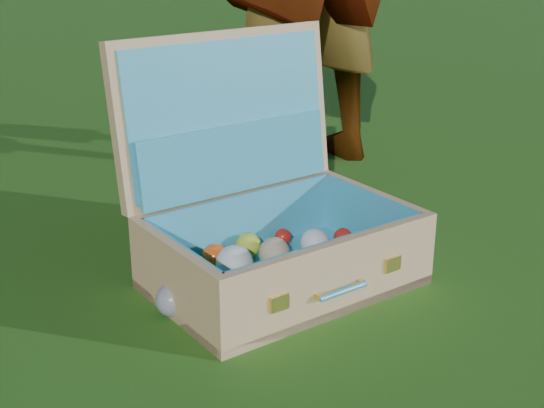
{
  "coord_description": "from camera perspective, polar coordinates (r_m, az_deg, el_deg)",
  "views": [
    {
      "loc": [
        -0.71,
        -1.26,
        0.75
      ],
      "look_at": [
        -0.2,
        0.19,
        0.16
      ],
      "focal_mm": 50.0,
      "sensor_mm": 36.0,
      "label": 1
    }
  ],
  "objects": [
    {
      "name": "ground",
      "position": [
        1.63,
        8.78,
        -6.74
      ],
      "size": [
        60.0,
        60.0,
        0.0
      ],
      "primitive_type": "plane",
      "color": "#215114",
      "rests_on": "ground"
    },
    {
      "name": "stray_ball",
      "position": [
        1.53,
        -7.48,
        -7.18
      ],
      "size": [
        0.07,
        0.07,
        0.07
      ],
      "primitive_type": "sphere",
      "color": "#426CAB",
      "rests_on": "ground"
    },
    {
      "name": "suitcase",
      "position": [
        1.64,
        -0.74,
        -0.63
      ],
      "size": [
        0.64,
        0.57,
        0.52
      ],
      "rotation": [
        0.0,
        0.0,
        0.28
      ],
      "color": "tan",
      "rests_on": "ground"
    }
  ]
}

